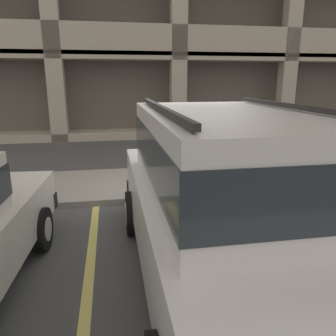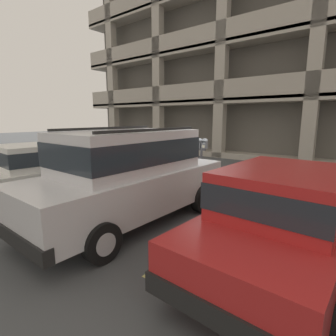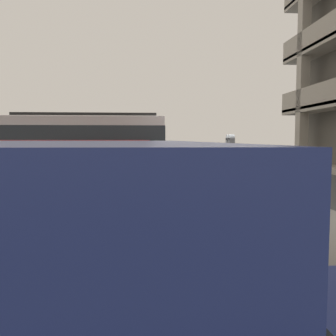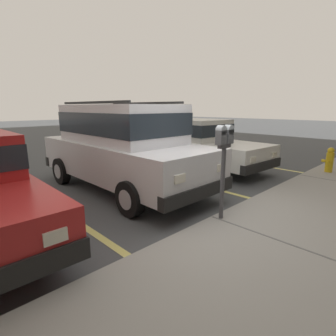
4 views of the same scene
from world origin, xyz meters
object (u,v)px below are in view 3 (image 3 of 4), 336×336
at_px(parking_meter_near, 230,154).
at_px(fire_hydrant, 204,172).
at_px(silver_suv, 91,162).
at_px(red_sedan, 98,165).
at_px(dark_hatchback, 83,200).

xyz_separation_m(parking_meter_near, fire_hydrant, (-4.87, 0.30, -0.79)).
distance_m(silver_suv, red_sedan, 3.11).
bearing_deg(fire_hydrant, silver_suv, -32.90).
distance_m(red_sedan, parking_meter_near, 4.39).
height_order(silver_suv, fire_hydrant, silver_suv).
relative_size(red_sedan, dark_hatchback, 1.01).
height_order(silver_suv, parking_meter_near, silver_suv).
distance_m(parking_meter_near, fire_hydrant, 4.94).
height_order(red_sedan, dark_hatchback, same).
bearing_deg(fire_hydrant, parking_meter_near, -3.49).
distance_m(red_sedan, fire_hydrant, 3.79).
xyz_separation_m(red_sedan, parking_meter_near, (3.13, 3.05, 0.44)).
height_order(red_sedan, parking_meter_near, parking_meter_near).
relative_size(silver_suv, fire_hydrant, 6.83).
xyz_separation_m(red_sedan, dark_hatchback, (6.20, 0.52, 0.00)).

